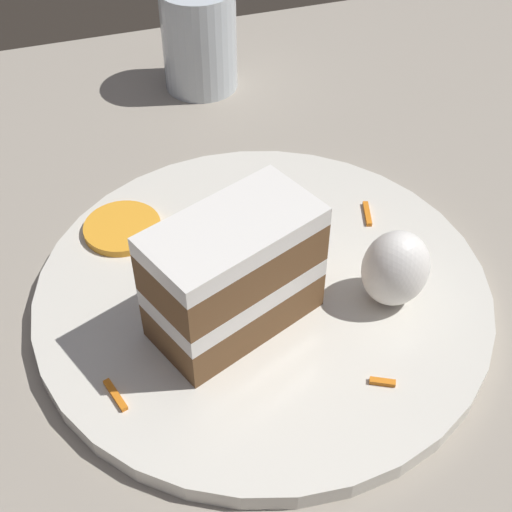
% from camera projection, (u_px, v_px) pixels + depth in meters
% --- Properties ---
extents(ground_plane, '(6.00, 6.00, 0.00)m').
position_uv_depth(ground_plane, '(290.00, 395.00, 0.47)').
color(ground_plane, black).
rests_on(ground_plane, ground).
extents(dining_table, '(1.37, 0.94, 0.03)m').
position_uv_depth(dining_table, '(291.00, 380.00, 0.46)').
color(dining_table, gray).
rests_on(dining_table, ground).
extents(plate, '(0.31, 0.31, 0.01)m').
position_uv_depth(plate, '(256.00, 294.00, 0.48)').
color(plate, silver).
rests_on(plate, dining_table).
extents(cake_slice, '(0.12, 0.09, 0.08)m').
position_uv_depth(cake_slice, '(234.00, 274.00, 0.43)').
color(cake_slice, brown).
rests_on(cake_slice, plate).
extents(cream_dollop, '(0.04, 0.04, 0.05)m').
position_uv_depth(cream_dollop, '(395.00, 268.00, 0.45)').
color(cream_dollop, white).
rests_on(cream_dollop, plate).
extents(orange_garnish, '(0.06, 0.06, 0.01)m').
position_uv_depth(orange_garnish, '(122.00, 228.00, 0.52)').
color(orange_garnish, orange).
rests_on(orange_garnish, plate).
extents(carrot_shreds_scatter, '(0.22, 0.17, 0.00)m').
position_uv_depth(carrot_shreds_scatter, '(279.00, 286.00, 0.48)').
color(carrot_shreds_scatter, orange).
rests_on(carrot_shreds_scatter, plate).
extents(drinking_glass, '(0.07, 0.07, 0.09)m').
position_uv_depth(drinking_glass, '(200.00, 46.00, 0.66)').
color(drinking_glass, silver).
rests_on(drinking_glass, dining_table).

